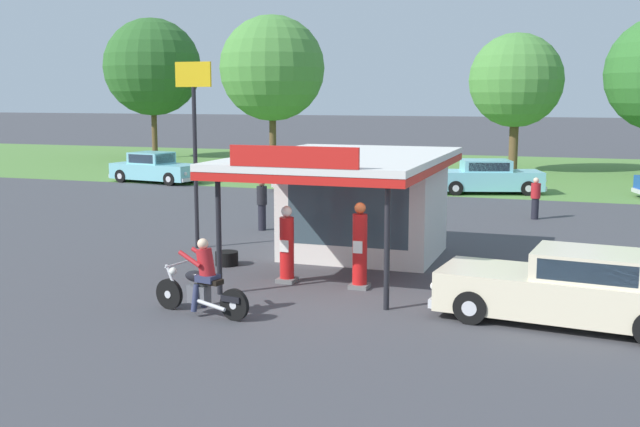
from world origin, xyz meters
TOP-DOWN VIEW (x-y plane):
  - ground_plane at (0.00, 0.00)m, footprint 300.00×300.00m
  - grass_verge_strip at (0.00, 30.00)m, footprint 120.00×24.00m
  - service_station_kiosk at (-0.60, 4.32)m, footprint 4.72×7.44m
  - gas_pump_nearside at (-1.49, 1.20)m, footprint 0.44×0.44m
  - gas_pump_offside at (0.30, 1.20)m, footprint 0.44×0.44m
  - motorcycle_with_rider at (-2.11, -1.91)m, footprint 2.28×0.77m
  - featured_classic_sedan at (4.89, -0.15)m, footprint 5.12×2.28m
  - parked_car_back_row_centre at (-6.28, 18.30)m, footprint 5.24×2.78m
  - parked_car_back_row_far_left at (-15.58, 18.70)m, footprint 5.01×2.57m
  - parked_car_back_row_far_right at (1.06, 19.75)m, footprint 5.21×3.22m
  - bystander_admiring_sedan at (-2.38, 13.83)m, footprint 0.34×0.34m
  - bystander_chatting_near_pumps at (3.54, 12.77)m, footprint 0.34×0.34m
  - bystander_strolling_foreground at (-4.85, 7.52)m, footprint 0.37×0.37m
  - tree_oak_centre at (-14.66, 32.15)m, footprint 6.95×6.95m
  - tree_oak_right at (1.32, 29.91)m, footprint 5.34×5.34m
  - tree_oak_far_left at (-23.84, 32.40)m, footprint 6.80×6.80m
  - roadside_pole_sign at (-5.47, 4.19)m, footprint 1.10×0.12m
  - spare_tire_stack at (-3.65, 2.38)m, footprint 0.60×0.60m

SIDE VIEW (x-z plane):
  - ground_plane at x=0.00m, z-range 0.00..0.00m
  - grass_verge_strip at x=0.00m, z-range 0.00..0.01m
  - spare_tire_stack at x=-3.65m, z-range 0.00..0.36m
  - motorcycle_with_rider at x=-2.11m, z-range -0.14..1.44m
  - parked_car_back_row_centre at x=-6.28m, z-range -0.08..1.43m
  - featured_classic_sedan at x=4.89m, z-range -0.05..1.42m
  - parked_car_back_row_far_left at x=-15.58m, z-range -0.08..1.46m
  - parked_car_back_row_far_right at x=1.06m, z-range -0.05..1.47m
  - bystander_chatting_near_pumps at x=3.54m, z-range 0.03..1.54m
  - gas_pump_nearside at x=-1.49m, z-range -0.08..1.75m
  - bystander_admiring_sedan at x=-2.38m, z-range 0.04..1.71m
  - bystander_strolling_foreground at x=-4.85m, z-range 0.06..1.76m
  - gas_pump_offside at x=0.30m, z-range -0.08..1.91m
  - service_station_kiosk at x=-0.60m, z-range 0.03..3.41m
  - roadside_pole_sign at x=-5.47m, z-range 0.93..6.27m
  - tree_oak_right at x=1.32m, z-range 1.28..9.21m
  - tree_oak_centre at x=-14.66m, z-range 1.21..10.88m
  - tree_oak_far_left at x=-23.84m, z-range 1.49..11.28m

